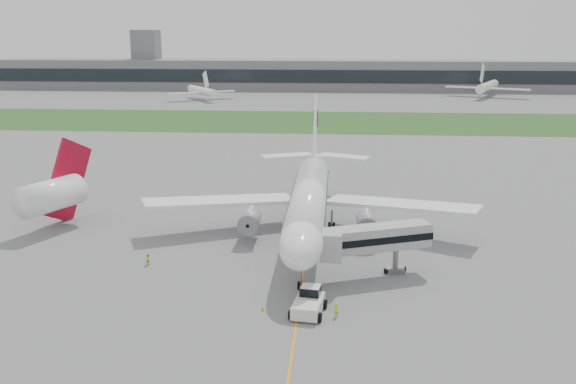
# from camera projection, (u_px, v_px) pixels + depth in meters

# --- Properties ---
(ground) EXTENTS (600.00, 600.00, 0.00)m
(ground) POSITION_uv_depth(u_px,v_px,m) (307.00, 246.00, 87.23)
(ground) COLOR slate
(ground) RESTS_ON ground
(apron_markings) EXTENTS (70.00, 70.00, 0.04)m
(apron_markings) POSITION_uv_depth(u_px,v_px,m) (306.00, 258.00, 82.40)
(apron_markings) COLOR orange
(apron_markings) RESTS_ON ground
(grass_strip) EXTENTS (600.00, 50.00, 0.02)m
(grass_strip) POSITION_uv_depth(u_px,v_px,m) (325.00, 122.00, 203.14)
(grass_strip) COLOR #2F5A22
(grass_strip) RESTS_ON ground
(terminal_building) EXTENTS (320.00, 22.30, 14.00)m
(terminal_building) POSITION_uv_depth(u_px,v_px,m) (330.00, 75.00, 307.53)
(terminal_building) COLOR gray
(terminal_building) RESTS_ON ground
(control_tower) EXTENTS (12.00, 12.00, 56.00)m
(control_tower) POSITION_uv_depth(u_px,v_px,m) (148.00, 88.00, 317.99)
(control_tower) COLOR gray
(control_tower) RESTS_ON ground
(airliner) EXTENTS (48.13, 53.95, 17.88)m
(airliner) POSITION_uv_depth(u_px,v_px,m) (309.00, 196.00, 90.53)
(airliner) COLOR white
(airliner) RESTS_ON ground
(pushback_tug) EXTENTS (3.95, 5.30, 2.53)m
(pushback_tug) POSITION_uv_depth(u_px,v_px,m) (309.00, 302.00, 66.53)
(pushback_tug) COLOR silver
(pushback_tug) RESTS_ON ground
(jet_bridge) EXTENTS (13.44, 8.54, 6.47)m
(jet_bridge) POSITION_uv_depth(u_px,v_px,m) (371.00, 239.00, 74.88)
(jet_bridge) COLOR #ABABAE
(jet_bridge) RESTS_ON ground
(safety_cone_left) EXTENTS (0.35, 0.35, 0.48)m
(safety_cone_left) POSITION_uv_depth(u_px,v_px,m) (262.00, 309.00, 67.10)
(safety_cone_left) COLOR orange
(safety_cone_left) RESTS_ON ground
(safety_cone_right) EXTENTS (0.38, 0.38, 0.52)m
(safety_cone_right) POSITION_uv_depth(u_px,v_px,m) (304.00, 304.00, 68.18)
(safety_cone_right) COLOR orange
(safety_cone_right) RESTS_ON ground
(ground_crew_near) EXTENTS (0.70, 0.65, 1.60)m
(ground_crew_near) POSITION_uv_depth(u_px,v_px,m) (336.00, 310.00, 65.50)
(ground_crew_near) COLOR #A0FB29
(ground_crew_near) RESTS_ON ground
(ground_crew_far) EXTENTS (0.86, 0.95, 1.59)m
(ground_crew_far) POSITION_uv_depth(u_px,v_px,m) (149.00, 259.00, 79.87)
(ground_crew_far) COLOR #A4FF2A
(ground_crew_far) RESTS_ON ground
(neighbor_aircraft) EXTENTS (8.22, 16.52, 13.44)m
(neighbor_aircraft) POSITION_uv_depth(u_px,v_px,m) (53.00, 193.00, 93.51)
(neighbor_aircraft) COLOR #AA0922
(neighbor_aircraft) RESTS_ON ground
(distant_aircraft_left) EXTENTS (37.67, 36.71, 10.91)m
(distant_aircraft_left) POSITION_uv_depth(u_px,v_px,m) (202.00, 100.00, 264.18)
(distant_aircraft_left) COLOR white
(distant_aircraft_left) RESTS_ON ground
(distant_aircraft_right) EXTENTS (44.50, 42.34, 13.43)m
(distant_aircraft_right) POSITION_uv_depth(u_px,v_px,m) (487.00, 97.00, 274.29)
(distant_aircraft_right) COLOR white
(distant_aircraft_right) RESTS_ON ground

